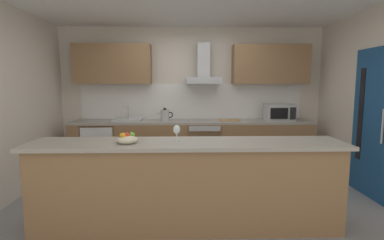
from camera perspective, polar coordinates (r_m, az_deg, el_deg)
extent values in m
cube|color=gray|center=(4.18, 0.65, -15.20)|extent=(5.88, 4.57, 0.02)
cube|color=silver|center=(5.72, -0.05, 4.35)|extent=(5.88, 0.12, 2.60)
cube|color=silver|center=(4.53, -32.82, 2.48)|extent=(0.12, 4.57, 2.60)
cube|color=silver|center=(4.69, 32.86, 2.60)|extent=(0.12, 4.57, 2.60)
cube|color=white|center=(5.65, -0.03, 3.61)|extent=(4.14, 0.02, 0.66)
cube|color=olive|center=(5.45, 0.06, -5.02)|extent=(4.29, 0.60, 0.86)
cube|color=#9E998E|center=(5.38, 0.06, -0.32)|extent=(4.29, 0.60, 0.04)
cube|color=olive|center=(3.30, -0.96, -12.71)|extent=(3.24, 0.52, 0.92)
cube|color=#9E998E|center=(3.17, -0.98, -4.55)|extent=(3.34, 0.64, 0.04)
cube|color=olive|center=(5.63, -14.93, 10.28)|extent=(1.37, 0.32, 0.70)
cube|color=olive|center=(5.71, 14.76, 10.24)|extent=(1.37, 0.32, 0.70)
cube|color=navy|center=(4.76, 31.22, -0.58)|extent=(0.04, 0.85, 2.05)
cube|color=black|center=(4.93, 29.57, 0.97)|extent=(0.01, 0.11, 1.31)
cylinder|color=#B7BABC|center=(4.51, 32.65, -1.04)|extent=(0.03, 0.03, 0.45)
cube|color=slate|center=(5.44, 2.22, -4.73)|extent=(0.60, 0.56, 0.80)
cube|color=black|center=(5.17, 2.43, -6.10)|extent=(0.50, 0.02, 0.48)
cube|color=#B7BABC|center=(5.09, 2.45, -1.66)|extent=(0.54, 0.02, 0.09)
cylinder|color=#B7BABC|center=(5.08, 2.47, -3.55)|extent=(0.49, 0.02, 0.02)
cube|color=white|center=(5.63, -16.91, -4.99)|extent=(0.58, 0.56, 0.85)
cube|color=silver|center=(5.36, -17.73, -5.63)|extent=(0.55, 0.02, 0.80)
cylinder|color=#B7BABC|center=(5.27, -15.50, -5.28)|extent=(0.02, 0.02, 0.38)
cube|color=#B7BABC|center=(5.57, 16.34, 1.41)|extent=(0.50, 0.36, 0.30)
cube|color=black|center=(5.38, 16.35, 1.21)|extent=(0.30, 0.02, 0.19)
cube|color=black|center=(5.45, 18.75, 1.20)|extent=(0.10, 0.01, 0.21)
cube|color=silver|center=(5.44, -12.22, 0.05)|extent=(0.50, 0.40, 0.04)
cylinder|color=#B7BABC|center=(5.56, -12.01, 1.32)|extent=(0.03, 0.03, 0.26)
cylinder|color=#B7BABC|center=(5.47, -12.19, 2.49)|extent=(0.03, 0.16, 0.03)
cylinder|color=#B7BABC|center=(5.31, -5.21, 0.86)|extent=(0.15, 0.15, 0.20)
sphere|color=black|center=(5.30, -5.23, 2.06)|extent=(0.06, 0.06, 0.06)
cone|color=#B7BABC|center=(5.31, -6.29, 1.28)|extent=(0.09, 0.04, 0.07)
torus|color=black|center=(5.30, -4.24, 0.97)|extent=(0.11, 0.02, 0.11)
cube|color=#B7BABC|center=(5.42, 2.20, 7.58)|extent=(0.62, 0.45, 0.12)
cube|color=#B7BABC|center=(5.48, 2.19, 11.34)|extent=(0.22, 0.22, 0.60)
cylinder|color=silver|center=(3.18, -2.93, -4.09)|extent=(0.07, 0.07, 0.01)
cylinder|color=silver|center=(3.17, -2.94, -3.24)|extent=(0.01, 0.01, 0.09)
ellipsoid|color=silver|center=(3.16, -2.95, -1.83)|extent=(0.08, 0.08, 0.10)
ellipsoid|color=beige|center=(3.16, -12.31, -3.73)|extent=(0.22, 0.22, 0.09)
sphere|color=orange|center=(3.14, -13.12, -2.96)|extent=(0.07, 0.07, 0.07)
sphere|color=#66B233|center=(3.17, -11.43, -2.83)|extent=(0.06, 0.06, 0.06)
sphere|color=red|center=(3.15, -12.33, -2.92)|extent=(0.06, 0.06, 0.06)
cube|color=tan|center=(5.38, 7.20, -0.04)|extent=(0.37, 0.27, 0.02)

